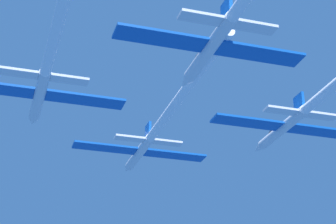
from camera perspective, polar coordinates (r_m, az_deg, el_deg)
name	(u,v)px	position (r m, az deg, el deg)	size (l,w,h in m)	color
jet_lead	(157,128)	(66.24, -0.99, -1.50)	(15.94, 35.28, 2.64)	silver
jet_left_wing	(54,40)	(49.37, -10.55, 6.59)	(15.94, 41.58, 2.64)	silver
jet_right_wing	(333,87)	(58.09, 15.02, 2.27)	(15.94, 40.85, 2.64)	silver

